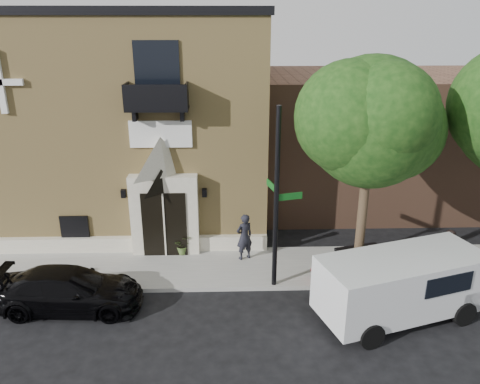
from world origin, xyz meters
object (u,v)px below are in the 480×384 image
at_px(dumpster, 360,264).
at_px(street_sign, 277,200).
at_px(pedestrian_near, 244,237).
at_px(pedestrian_far, 447,250).
at_px(cargo_van, 406,283).
at_px(black_sedan, 69,290).
at_px(fire_hydrant, 318,270).

bearing_deg(dumpster, street_sign, 171.21).
xyz_separation_m(pedestrian_near, pedestrian_far, (7.38, -1.10, -0.11)).
relative_size(cargo_van, street_sign, 0.89).
xyz_separation_m(dumpster, pedestrian_near, (-4.07, 1.56, 0.38)).
xyz_separation_m(black_sedan, cargo_van, (10.67, -0.74, 0.51)).
bearing_deg(pedestrian_near, fire_hydrant, 119.29).
relative_size(black_sedan, street_sign, 0.75).
bearing_deg(fire_hydrant, cargo_van, -39.47).
bearing_deg(pedestrian_far, fire_hydrant, 76.88).
height_order(cargo_van, pedestrian_near, cargo_van).
distance_m(black_sedan, pedestrian_far, 13.27).
bearing_deg(street_sign, fire_hydrant, -8.90).
bearing_deg(fire_hydrant, pedestrian_far, 7.28).
xyz_separation_m(black_sedan, dumpster, (9.84, 1.37, 0.02)).
height_order(pedestrian_near, pedestrian_far, pedestrian_near).
bearing_deg(fire_hydrant, black_sedan, -171.72).
distance_m(cargo_van, pedestrian_near, 6.12).
xyz_separation_m(street_sign, pedestrian_far, (6.39, 0.78, -2.34)).
relative_size(cargo_van, fire_hydrant, 6.49).
relative_size(black_sedan, fire_hydrant, 5.46).
distance_m(street_sign, dumpster, 4.06).
distance_m(black_sedan, pedestrian_near, 6.48).
relative_size(dumpster, pedestrian_near, 0.99).
bearing_deg(black_sedan, street_sign, -79.37).
distance_m(black_sedan, cargo_van, 10.71).
bearing_deg(cargo_van, fire_hydrant, 123.05).
height_order(dumpster, pedestrian_near, pedestrian_near).
relative_size(black_sedan, pedestrian_near, 2.53).
height_order(cargo_van, fire_hydrant, cargo_van).
relative_size(black_sedan, cargo_van, 0.84).
height_order(fire_hydrant, pedestrian_near, pedestrian_near).
height_order(black_sedan, dumpster, black_sedan).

